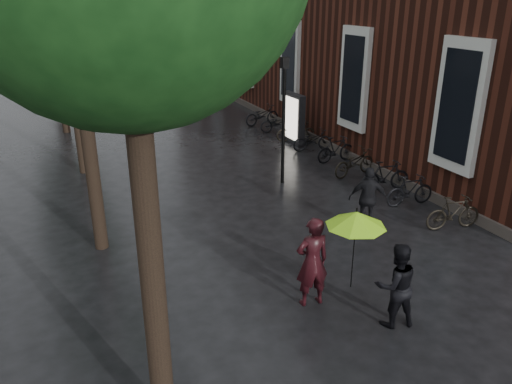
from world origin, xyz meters
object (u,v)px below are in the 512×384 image
pedestrian_walking (368,199)px  ad_lightbox (293,119)px  person_burgundy (312,262)px  person_black (396,285)px  parked_bicycles (326,147)px  lamp_post (284,109)px

pedestrian_walking → ad_lightbox: bearing=-72.4°
person_burgundy → person_black: size_ratio=1.13×
pedestrian_walking → parked_bicycles: pedestrian_walking is taller
lamp_post → ad_lightbox: bearing=58.3°
parked_bicycles → ad_lightbox: 2.43m
ad_lightbox → person_black: bearing=-110.7°
person_burgundy → parked_bicycles: bearing=-119.0°
person_black → pedestrian_walking: bearing=-106.6°
parked_bicycles → lamp_post: 3.72m
ad_lightbox → lamp_post: size_ratio=0.51×
parked_bicycles → lamp_post: bearing=-147.7°
pedestrian_walking → person_black: bearing=93.0°
person_burgundy → person_black: 1.63m
lamp_post → pedestrian_walking: bearing=-82.8°
person_black → pedestrian_walking: size_ratio=0.98×
person_burgundy → pedestrian_walking: bearing=-137.8°
person_black → pedestrian_walking: (1.98, 3.65, 0.02)m
parked_bicycles → ad_lightbox: (-0.17, 2.35, 0.58)m
person_burgundy → lamp_post: 7.09m
parked_bicycles → pedestrian_walking: bearing=-110.7°
pedestrian_walking → parked_bicycles: 6.08m
person_black → parked_bicycles: bearing=-101.9°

